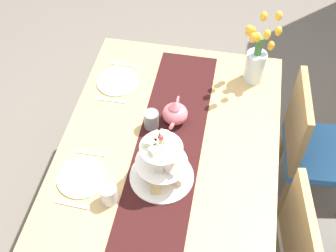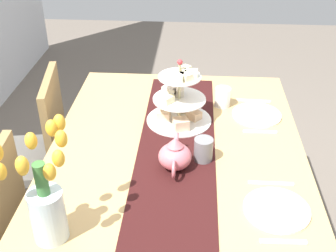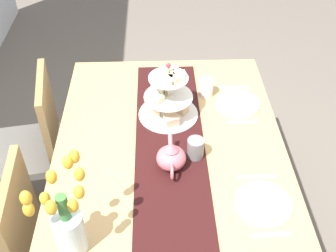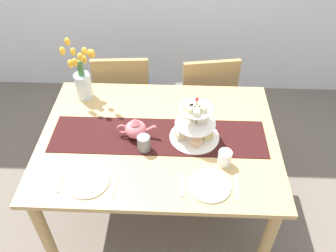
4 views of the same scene
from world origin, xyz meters
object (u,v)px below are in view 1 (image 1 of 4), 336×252
(knife_right, at_px, (72,205))
(fork_left, at_px, (124,65))
(tulip_vase, at_px, (257,58))
(teapot, at_px, (175,113))
(fork_right, at_px, (91,153))
(knife_left, at_px, (110,100))
(mug_white_text, at_px, (109,194))
(dinner_plate_left, at_px, (117,82))
(mug_grey, at_px, (151,120))
(chair_left, at_px, (311,145))
(dinner_plate_right, at_px, (82,178))
(tiered_cake_stand, at_px, (162,165))
(dining_table, at_px, (170,154))

(knife_right, bearing_deg, fork_left, 180.00)
(tulip_vase, bearing_deg, teapot, -44.08)
(fork_left, xyz_separation_m, fork_right, (0.65, 0.00, 0.00))
(knife_left, bearing_deg, fork_left, 180.00)
(teapot, distance_m, fork_right, 0.47)
(fork_right, bearing_deg, tulip_vase, 132.25)
(teapot, distance_m, mug_white_text, 0.56)
(mug_white_text, bearing_deg, teapot, 158.40)
(dinner_plate_left, height_order, mug_grey, mug_grey)
(chair_left, xyz_separation_m, fork_right, (0.48, -1.13, 0.28))
(teapot, relative_size, tulip_vase, 0.58)
(dinner_plate_left, height_order, dinner_plate_right, same)
(chair_left, height_order, knife_right, chair_left)
(teapot, relative_size, mug_white_text, 2.51)
(tulip_vase, distance_m, dinner_plate_right, 1.11)
(chair_left, distance_m, fork_right, 1.26)
(fork_left, distance_m, knife_left, 0.29)
(dinner_plate_left, bearing_deg, mug_white_text, 12.25)
(knife_left, height_order, mug_grey, mug_grey)
(tiered_cake_stand, xyz_separation_m, fork_left, (-0.72, -0.37, -0.10))
(dinner_plate_left, xyz_separation_m, mug_grey, (0.28, 0.25, 0.05))
(knife_right, bearing_deg, mug_white_text, 109.65)
(dinner_plate_right, relative_size, mug_white_text, 2.42)
(tiered_cake_stand, xyz_separation_m, mug_grey, (-0.29, -0.11, -0.05))
(mug_white_text, bearing_deg, fork_right, -145.51)
(knife_left, relative_size, mug_white_text, 1.79)
(teapot, bearing_deg, fork_left, -134.90)
(tiered_cake_stand, distance_m, mug_grey, 0.32)
(chair_left, bearing_deg, mug_white_text, -53.64)
(fork_left, relative_size, fork_right, 1.00)
(dining_table, bearing_deg, dinner_plate_left, -134.32)
(dinner_plate_left, bearing_deg, knife_left, 0.00)
(knife_left, height_order, knife_right, same)
(knife_right, bearing_deg, fork_right, 180.00)
(chair_left, bearing_deg, dining_table, -66.48)
(teapot, bearing_deg, mug_grey, -61.46)
(fork_right, distance_m, knife_right, 0.29)
(fork_left, height_order, knife_right, same)
(knife_left, height_order, fork_right, same)
(dinner_plate_right, bearing_deg, dining_table, 128.70)
(knife_left, distance_m, mug_white_text, 0.61)
(knife_left, bearing_deg, tulip_vase, 112.93)
(chair_left, relative_size, tiered_cake_stand, 2.99)
(knife_left, xyz_separation_m, knife_right, (0.65, 0.00, 0.00))
(fork_right, height_order, knife_right, same)
(dining_table, bearing_deg, fork_right, -68.00)
(teapot, bearing_deg, dining_table, 0.00)
(chair_left, height_order, tulip_vase, tulip_vase)
(fork_right, bearing_deg, knife_right, 0.00)
(dining_table, xyz_separation_m, mug_white_text, (0.38, -0.21, 0.16))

